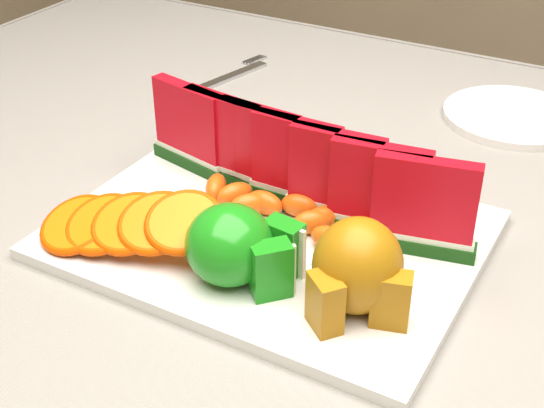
% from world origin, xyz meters
% --- Properties ---
extents(table, '(1.40, 0.90, 0.75)m').
position_xyz_m(table, '(0.00, 0.00, 0.65)').
color(table, '#492A16').
rests_on(table, ground).
extents(tablecloth, '(1.53, 1.03, 0.20)m').
position_xyz_m(tablecloth, '(0.00, 0.00, 0.72)').
color(tablecloth, slate).
rests_on(tablecloth, table).
extents(platter, '(0.40, 0.30, 0.01)m').
position_xyz_m(platter, '(-0.05, -0.08, 0.76)').
color(platter, silver).
rests_on(platter, tablecloth).
extents(apple_cluster, '(0.12, 0.10, 0.07)m').
position_xyz_m(apple_cluster, '(-0.03, -0.16, 0.80)').
color(apple_cluster, '#2D7B1C').
rests_on(apple_cluster, platter).
extents(pear_cluster, '(0.10, 0.11, 0.09)m').
position_xyz_m(pear_cluster, '(0.08, -0.15, 0.81)').
color(pear_cluster, '#A86314').
rests_on(pear_cluster, platter).
extents(side_plate, '(0.23, 0.23, 0.01)m').
position_xyz_m(side_plate, '(0.10, 0.31, 0.76)').
color(side_plate, silver).
rests_on(side_plate, tablecloth).
extents(fork, '(0.05, 0.19, 0.00)m').
position_xyz_m(fork, '(-0.30, 0.24, 0.76)').
color(fork, silver).
rests_on(fork, tablecloth).
extents(watermelon_row, '(0.39, 0.07, 0.10)m').
position_xyz_m(watermelon_row, '(-0.05, -0.03, 0.82)').
color(watermelon_row, '#0F3B0A').
rests_on(watermelon_row, platter).
extents(orange_fan_front, '(0.20, 0.12, 0.05)m').
position_xyz_m(orange_fan_front, '(-0.15, -0.17, 0.80)').
color(orange_fan_front, '#F15600').
rests_on(orange_fan_front, platter).
extents(orange_fan_back, '(0.23, 0.10, 0.04)m').
position_xyz_m(orange_fan_back, '(-0.09, 0.05, 0.79)').
color(orange_fan_back, '#F15600').
rests_on(orange_fan_back, platter).
extents(tangerine_segments, '(0.21, 0.06, 0.03)m').
position_xyz_m(tangerine_segments, '(-0.04, -0.06, 0.78)').
color(tangerine_segments, orange).
rests_on(tangerine_segments, platter).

